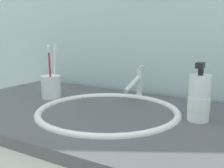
{
  "coord_description": "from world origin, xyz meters",
  "views": [
    {
      "loc": [
        0.45,
        -0.76,
        1.14
      ],
      "look_at": [
        -0.02,
        0.03,
        0.96
      ],
      "focal_mm": 44.65,
      "sensor_mm": 36.0,
      "label": 1
    }
  ],
  "objects": [
    {
      "name": "sink_basin",
      "position": [
        -0.02,
        -0.0,
        0.84
      ],
      "size": [
        0.48,
        0.48,
        0.11
      ],
      "color": "white",
      "rests_on": "vanity_counter"
    },
    {
      "name": "toothbrush_white",
      "position": [
        -0.32,
        0.08,
        1.0
      ],
      "size": [
        0.01,
        0.03,
        0.21
      ],
      "color": "white",
      "rests_on": "toothbrush_cup"
    },
    {
      "name": "tiled_wall_back",
      "position": [
        0.0,
        0.36,
        1.2
      ],
      "size": [
        2.47,
        0.04,
        2.4
      ],
      "primitive_type": "cube",
      "color": "silver",
      "rests_on": "ground"
    },
    {
      "name": "toothbrush_cup",
      "position": [
        -0.31,
        0.05,
        0.92
      ],
      "size": [
        0.08,
        0.08,
        0.09
      ],
      "primitive_type": "cylinder",
      "color": "white",
      "rests_on": "vanity_counter"
    },
    {
      "name": "soap_dispenser",
      "position": [
        0.26,
        0.06,
        0.94
      ],
      "size": [
        0.07,
        0.07,
        0.18
      ],
      "color": "white",
      "rests_on": "vanity_counter"
    },
    {
      "name": "toothbrush_red",
      "position": [
        -0.29,
        0.02,
        1.0
      ],
      "size": [
        0.03,
        0.04,
        0.21
      ],
      "color": "red",
      "rests_on": "toothbrush_cup"
    },
    {
      "name": "faucet",
      "position": [
        -0.02,
        0.22,
        0.94
      ],
      "size": [
        0.02,
        0.16,
        0.13
      ],
      "color": "silver",
      "rests_on": "sink_basin"
    }
  ]
}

